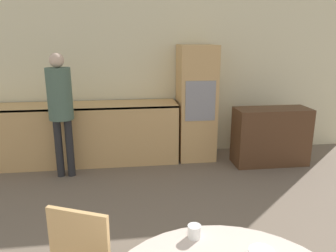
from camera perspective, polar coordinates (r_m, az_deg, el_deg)
name	(u,v)px	position (r m, az deg, el deg)	size (l,w,h in m)	color
wall_back	(146,76)	(5.34, -3.77, 8.75)	(7.04, 0.05, 2.60)	beige
kitchen_counter	(76,133)	(5.21, -15.73, -1.22)	(3.10, 0.60, 0.92)	tan
oven_unit	(196,103)	(5.18, 4.92, 3.99)	(0.57, 0.59, 1.79)	tan
sideboard	(271,136)	(5.24, 17.45, -1.72)	(1.12, 0.45, 0.87)	#51331E
person_standing	(60,102)	(4.61, -18.25, 4.00)	(0.33, 0.33, 1.71)	#262628
cup	(194,232)	(2.01, 4.60, -17.85)	(0.08, 0.08, 0.08)	white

